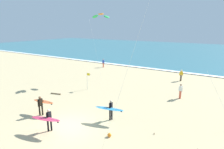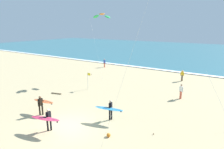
% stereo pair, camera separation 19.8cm
% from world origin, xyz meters
% --- Properties ---
extents(ground_plane, '(160.00, 160.00, 0.00)m').
position_xyz_m(ground_plane, '(0.00, 0.00, 0.00)').
color(ground_plane, tan).
extents(ocean_water, '(160.00, 60.00, 0.08)m').
position_xyz_m(ocean_water, '(0.00, 52.75, 0.04)').
color(ocean_water, '#336B7A').
rests_on(ocean_water, ground).
extents(shoreline_foam, '(160.00, 1.01, 0.01)m').
position_xyz_m(shoreline_foam, '(0.00, 23.05, 0.09)').
color(shoreline_foam, white).
rests_on(shoreline_foam, ocean_water).
extents(surfer_lead, '(2.19, 1.05, 1.71)m').
position_xyz_m(surfer_lead, '(-3.36, 0.47, 1.05)').
color(surfer_lead, black).
rests_on(surfer_lead, ground).
extents(surfer_trailing, '(2.45, 1.15, 1.71)m').
position_xyz_m(surfer_trailing, '(-0.60, -1.23, 1.05)').
color(surfer_trailing, black).
rests_on(surfer_trailing, ground).
extents(surfer_third, '(2.39, 1.14, 1.71)m').
position_xyz_m(surfer_third, '(2.20, 2.65, 1.05)').
color(surfer_third, black).
rests_on(surfer_third, ground).
extents(kite_arc_amber_near, '(4.20, 2.71, 9.08)m').
position_xyz_m(kite_arc_amber_near, '(-5.71, 12.54, 8.75)').
color(kite_arc_amber_near, green).
rests_on(kite_arc_amber_near, ground).
extents(bystander_white_top, '(0.46, 0.30, 1.59)m').
position_xyz_m(bystander_white_top, '(5.66, 10.83, 0.81)').
color(bystander_white_top, '#D8593F').
rests_on(bystander_white_top, ground).
extents(bystander_blue_top, '(0.49, 0.23, 1.59)m').
position_xyz_m(bystander_blue_top, '(-10.44, 19.63, 0.81)').
color(bystander_blue_top, '#D8593F').
rests_on(bystander_blue_top, ground).
extents(bystander_yellow_top, '(0.49, 0.23, 1.59)m').
position_xyz_m(bystander_yellow_top, '(4.01, 17.88, 0.81)').
color(bystander_yellow_top, '#4C3D2D').
rests_on(bystander_yellow_top, ground).
extents(lifeguard_flag, '(0.45, 0.05, 2.10)m').
position_xyz_m(lifeguard_flag, '(-4.48, 7.90, 1.27)').
color(lifeguard_flag, silver).
rests_on(lifeguard_flag, ground).
extents(beach_ball, '(0.28, 0.28, 0.28)m').
position_xyz_m(beach_ball, '(3.47, 0.62, 0.14)').
color(beach_ball, orange).
rests_on(beach_ball, ground).
extents(driftwood_log, '(1.23, 0.47, 0.13)m').
position_xyz_m(driftwood_log, '(-6.40, 4.65, 0.06)').
color(driftwood_log, '#846B4C').
rests_on(driftwood_log, ground).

